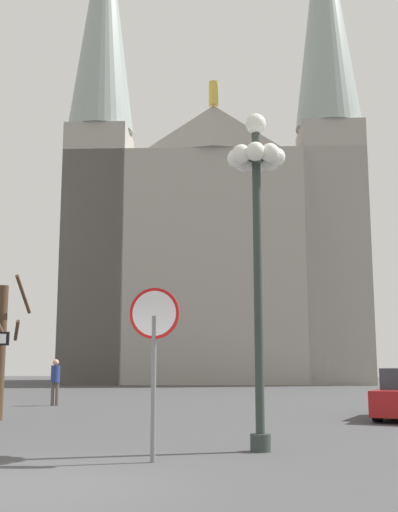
{
  "coord_description": "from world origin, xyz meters",
  "views": [
    {
      "loc": [
        3.06,
        -7.95,
        1.55
      ],
      "look_at": [
        -0.57,
        20.78,
        6.35
      ],
      "focal_mm": 44.8,
      "sensor_mm": 36.0,
      "label": 1
    }
  ],
  "objects_px": {
    "street_lamp": "(257,202)",
    "bare_tree": "(1,345)",
    "pedestrian_walking": "(55,378)",
    "stop_sign": "(154,337)",
    "cathedral": "(215,235)"
  },
  "relations": [
    {
      "from": "cathedral",
      "to": "street_lamp",
      "type": "height_order",
      "value": "cathedral"
    },
    {
      "from": "cathedral",
      "to": "pedestrian_walking",
      "type": "relative_size",
      "value": 23.64
    },
    {
      "from": "stop_sign",
      "to": "street_lamp",
      "type": "bearing_deg",
      "value": 41.37
    },
    {
      "from": "street_lamp",
      "to": "pedestrian_walking",
      "type": "bearing_deg",
      "value": 125.12
    },
    {
      "from": "street_lamp",
      "to": "pedestrian_walking",
      "type": "distance_m",
      "value": 13.76
    },
    {
      "from": "stop_sign",
      "to": "pedestrian_walking",
      "type": "height_order",
      "value": "stop_sign"
    },
    {
      "from": "street_lamp",
      "to": "bare_tree",
      "type": "xyz_separation_m",
      "value": [
        -7.17,
        5.16,
        -2.47
      ]
    },
    {
      "from": "street_lamp",
      "to": "bare_tree",
      "type": "bearing_deg",
      "value": 144.25
    },
    {
      "from": "cathedral",
      "to": "street_lamp",
      "type": "distance_m",
      "value": 37.65
    },
    {
      "from": "pedestrian_walking",
      "to": "bare_tree",
      "type": "bearing_deg",
      "value": -85.12
    },
    {
      "from": "bare_tree",
      "to": "stop_sign",
      "type": "bearing_deg",
      "value": -49.96
    },
    {
      "from": "street_lamp",
      "to": "pedestrian_walking",
      "type": "height_order",
      "value": "street_lamp"
    },
    {
      "from": "pedestrian_walking",
      "to": "stop_sign",
      "type": "bearing_deg",
      "value": -63.92
    },
    {
      "from": "bare_tree",
      "to": "cathedral",
      "type": "bearing_deg",
      "value": 85.15
    },
    {
      "from": "cathedral",
      "to": "stop_sign",
      "type": "xyz_separation_m",
      "value": [
        2.86,
        -38.19,
        -9.32
      ]
    }
  ]
}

